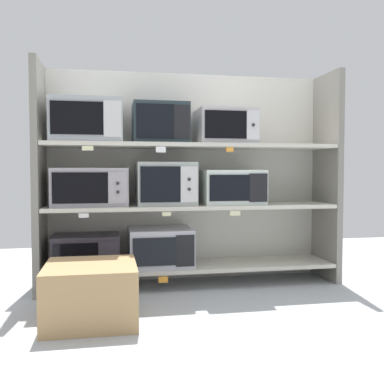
{
  "coord_description": "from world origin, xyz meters",
  "views": [
    {
      "loc": [
        -0.65,
        -3.45,
        0.91
      ],
      "look_at": [
        0.0,
        0.0,
        0.75
      ],
      "focal_mm": 41.13,
      "sensor_mm": 36.0,
      "label": 1
    }
  ],
  "objects_px": {
    "microwave_5": "(87,121)",
    "microwave_4": "(231,187)",
    "microwave_6": "(160,124)",
    "microwave_2": "(90,187)",
    "microwave_7": "(225,127)",
    "microwave_1": "(160,247)",
    "microwave_0": "(87,252)",
    "shipping_carton": "(91,293)",
    "microwave_3": "(165,184)"
  },
  "relations": [
    {
      "from": "microwave_0",
      "to": "microwave_6",
      "type": "bearing_deg",
      "value": -0.03
    },
    {
      "from": "microwave_0",
      "to": "microwave_1",
      "type": "xyz_separation_m",
      "value": [
        0.57,
        0.0,
        0.02
      ]
    },
    {
      "from": "microwave_1",
      "to": "microwave_4",
      "type": "height_order",
      "value": "microwave_4"
    },
    {
      "from": "microwave_6",
      "to": "shipping_carton",
      "type": "relative_size",
      "value": 0.79
    },
    {
      "from": "microwave_4",
      "to": "microwave_3",
      "type": "bearing_deg",
      "value": -179.97
    },
    {
      "from": "microwave_2",
      "to": "microwave_5",
      "type": "distance_m",
      "value": 0.5
    },
    {
      "from": "shipping_carton",
      "to": "microwave_6",
      "type": "bearing_deg",
      "value": 55.6
    },
    {
      "from": "microwave_1",
      "to": "microwave_7",
      "type": "xyz_separation_m",
      "value": [
        0.53,
        -0.0,
        0.95
      ]
    },
    {
      "from": "microwave_5",
      "to": "microwave_6",
      "type": "height_order",
      "value": "microwave_5"
    },
    {
      "from": "microwave_0",
      "to": "microwave_1",
      "type": "height_order",
      "value": "microwave_1"
    },
    {
      "from": "microwave_2",
      "to": "microwave_3",
      "type": "bearing_deg",
      "value": -0.0
    },
    {
      "from": "microwave_0",
      "to": "microwave_4",
      "type": "distance_m",
      "value": 1.25
    },
    {
      "from": "microwave_2",
      "to": "shipping_carton",
      "type": "distance_m",
      "value": 0.97
    },
    {
      "from": "microwave_2",
      "to": "microwave_7",
      "type": "distance_m",
      "value": 1.16
    },
    {
      "from": "microwave_2",
      "to": "microwave_4",
      "type": "xyz_separation_m",
      "value": [
        1.12,
        0.0,
        -0.01
      ]
    },
    {
      "from": "microwave_0",
      "to": "microwave_2",
      "type": "relative_size",
      "value": 0.88
    },
    {
      "from": "microwave_1",
      "to": "microwave_7",
      "type": "relative_size",
      "value": 1.08
    },
    {
      "from": "microwave_0",
      "to": "microwave_3",
      "type": "xyz_separation_m",
      "value": [
        0.61,
        -0.0,
        0.52
      ]
    },
    {
      "from": "microwave_1",
      "to": "shipping_carton",
      "type": "bearing_deg",
      "value": -124.19
    },
    {
      "from": "microwave_5",
      "to": "microwave_7",
      "type": "distance_m",
      "value": 1.08
    },
    {
      "from": "microwave_5",
      "to": "microwave_1",
      "type": "bearing_deg",
      "value": 0.01
    },
    {
      "from": "microwave_3",
      "to": "shipping_carton",
      "type": "height_order",
      "value": "microwave_3"
    },
    {
      "from": "microwave_0",
      "to": "shipping_carton",
      "type": "distance_m",
      "value": 0.76
    },
    {
      "from": "microwave_2",
      "to": "microwave_6",
      "type": "relative_size",
      "value": 1.33
    },
    {
      "from": "microwave_0",
      "to": "microwave_2",
      "type": "bearing_deg",
      "value": -0.42
    },
    {
      "from": "microwave_5",
      "to": "microwave_6",
      "type": "distance_m",
      "value": 0.56
    },
    {
      "from": "microwave_5",
      "to": "microwave_4",
      "type": "bearing_deg",
      "value": -0.0
    },
    {
      "from": "microwave_3",
      "to": "microwave_4",
      "type": "relative_size",
      "value": 0.93
    },
    {
      "from": "microwave_5",
      "to": "microwave_7",
      "type": "xyz_separation_m",
      "value": [
        1.08,
        -0.0,
        -0.02
      ]
    },
    {
      "from": "microwave_0",
      "to": "microwave_7",
      "type": "xyz_separation_m",
      "value": [
        1.1,
        -0.0,
        0.97
      ]
    },
    {
      "from": "microwave_6",
      "to": "microwave_7",
      "type": "relative_size",
      "value": 0.94
    },
    {
      "from": "microwave_6",
      "to": "microwave_1",
      "type": "bearing_deg",
      "value": 173.54
    },
    {
      "from": "microwave_4",
      "to": "shipping_carton",
      "type": "relative_size",
      "value": 0.9
    },
    {
      "from": "microwave_5",
      "to": "microwave_3",
      "type": "bearing_deg",
      "value": -0.03
    },
    {
      "from": "microwave_1",
      "to": "shipping_carton",
      "type": "distance_m",
      "value": 0.91
    },
    {
      "from": "microwave_2",
      "to": "microwave_4",
      "type": "height_order",
      "value": "microwave_2"
    },
    {
      "from": "microwave_3",
      "to": "microwave_6",
      "type": "bearing_deg",
      "value": -179.93
    },
    {
      "from": "microwave_4",
      "to": "microwave_5",
      "type": "distance_m",
      "value": 1.24
    },
    {
      "from": "microwave_0",
      "to": "microwave_2",
      "type": "height_order",
      "value": "microwave_2"
    },
    {
      "from": "microwave_7",
      "to": "microwave_2",
      "type": "bearing_deg",
      "value": -180.0
    },
    {
      "from": "microwave_6",
      "to": "microwave_7",
      "type": "xyz_separation_m",
      "value": [
        0.52,
        0.0,
        -0.02
      ]
    },
    {
      "from": "shipping_carton",
      "to": "microwave_5",
      "type": "bearing_deg",
      "value": 93.71
    },
    {
      "from": "microwave_6",
      "to": "microwave_2",
      "type": "bearing_deg",
      "value": 179.99
    },
    {
      "from": "shipping_carton",
      "to": "microwave_2",
      "type": "bearing_deg",
      "value": 92.14
    },
    {
      "from": "shipping_carton",
      "to": "microwave_3",
      "type": "bearing_deg",
      "value": 53.62
    },
    {
      "from": "microwave_0",
      "to": "microwave_4",
      "type": "height_order",
      "value": "microwave_4"
    },
    {
      "from": "microwave_0",
      "to": "shipping_carton",
      "type": "xyz_separation_m",
      "value": [
        0.06,
        -0.75,
        -0.12
      ]
    },
    {
      "from": "microwave_2",
      "to": "microwave_5",
      "type": "xyz_separation_m",
      "value": [
        -0.02,
        0.0,
        0.5
      ]
    },
    {
      "from": "microwave_0",
      "to": "microwave_6",
      "type": "height_order",
      "value": "microwave_6"
    },
    {
      "from": "microwave_0",
      "to": "microwave_7",
      "type": "relative_size",
      "value": 1.1
    }
  ]
}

